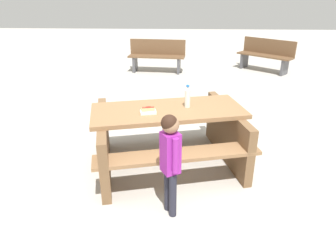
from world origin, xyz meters
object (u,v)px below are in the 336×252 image
object	(u,v)px
child_in_coat	(170,153)
soda_bottle	(187,97)
park_bench_mid	(266,54)
park_bench_near	(157,55)
hotdog_tray	(148,111)
picnic_table	(168,132)

from	to	relation	value
child_in_coat	soda_bottle	bearing A→B (deg)	-99.31
child_in_coat	park_bench_mid	world-z (taller)	child_in_coat
child_in_coat	park_bench_near	distance (m)	5.80
soda_bottle	park_bench_mid	world-z (taller)	soda_bottle
hotdog_tray	child_in_coat	size ratio (longest dim) A/B	0.19
picnic_table	park_bench_near	xyz separation A→B (m)	(0.52, -4.83, 0.00)
hotdog_tray	picnic_table	bearing A→B (deg)	-144.60
hotdog_tray	park_bench_near	distance (m)	5.00
soda_bottle	child_in_coat	bearing A→B (deg)	80.69
picnic_table	child_in_coat	size ratio (longest dim) A/B	1.97
park_bench_near	park_bench_mid	world-z (taller)	same
soda_bottle	hotdog_tray	xyz separation A→B (m)	(0.45, 0.23, -0.10)
hotdog_tray	park_bench_mid	bearing A→B (deg)	-116.94
child_in_coat	park_bench_mid	distance (m)	6.46
soda_bottle	park_bench_near	distance (m)	4.83
hotdog_tray	park_bench_mid	size ratio (longest dim) A/B	0.14
picnic_table	hotdog_tray	size ratio (longest dim) A/B	10.41
picnic_table	park_bench_mid	world-z (taller)	park_bench_mid
picnic_table	child_in_coat	bearing A→B (deg)	93.85
child_in_coat	park_bench_near	xyz separation A→B (m)	(0.58, -5.77, -0.22)
picnic_table	child_in_coat	world-z (taller)	child_in_coat
soda_bottle	hotdog_tray	world-z (taller)	soda_bottle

